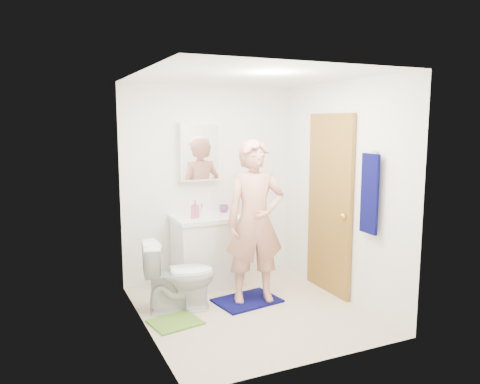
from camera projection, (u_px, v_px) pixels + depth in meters
name	position (u px, v px, depth m)	size (l,w,h in m)	color
floor	(251.00, 311.00, 4.92)	(2.20, 2.40, 0.02)	beige
ceiling	(252.00, 75.00, 4.56)	(2.20, 2.40, 0.02)	white
wall_back	(209.00, 183.00, 5.83)	(2.20, 0.02, 2.40)	white
wall_front	(318.00, 220.00, 3.65)	(2.20, 0.02, 2.40)	white
wall_left	(142.00, 205.00, 4.28)	(0.02, 2.40, 2.40)	white
wall_right	(341.00, 191.00, 5.19)	(0.02, 2.40, 2.40)	white
vanity_cabinet	(207.00, 253.00, 5.62)	(0.75, 0.55, 0.80)	white
countertop	(206.00, 218.00, 5.56)	(0.79, 0.59, 0.05)	white
sink_basin	(206.00, 217.00, 5.55)	(0.40, 0.40, 0.03)	white
faucet	(201.00, 208.00, 5.71)	(0.03, 0.03, 0.12)	silver
medicine_cabinet	(199.00, 152.00, 5.64)	(0.50, 0.12, 0.70)	white
mirror_panel	(201.00, 152.00, 5.59)	(0.46, 0.01, 0.66)	white
door	(329.00, 204.00, 5.33)	(0.05, 0.80, 2.05)	#A8792E
door_knob	(344.00, 216.00, 5.04)	(0.07, 0.07, 0.07)	gold
towel	(370.00, 194.00, 4.63)	(0.03, 0.24, 0.80)	#070846
towel_hook	(375.00, 151.00, 4.59)	(0.02, 0.02, 0.06)	silver
toilet	(179.00, 275.00, 4.87)	(0.42, 0.73, 0.75)	white
bath_mat	(247.00, 301.00, 5.14)	(0.68, 0.48, 0.02)	#070846
green_rug	(175.00, 322.00, 4.59)	(0.46, 0.39, 0.02)	#5E9230
soap_dispenser	(195.00, 209.00, 5.42)	(0.10, 0.10, 0.21)	#B9566B
toothbrush_cup	(224.00, 209.00, 5.78)	(0.11, 0.11, 0.09)	#753B83
man	(255.00, 222.00, 5.01)	(0.64, 0.42, 1.75)	tan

